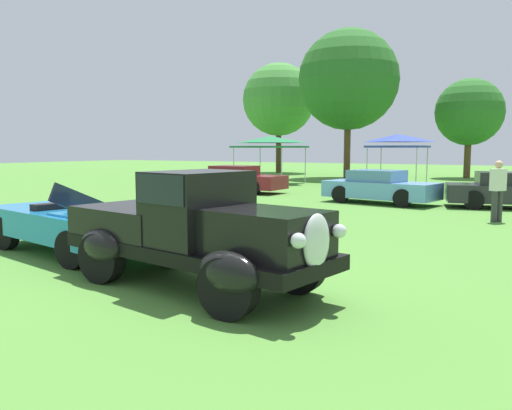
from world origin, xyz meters
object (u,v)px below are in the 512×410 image
Objects in this scene: feature_pickup_truck at (194,229)px; canopy_tent_center_field at (398,140)px; show_car_skyblue at (379,187)px; neighbor_convertible at (77,223)px; show_car_burgundy at (237,179)px; show_car_charcoal at (509,191)px; spectator_between_cars at (498,189)px; canopy_tent_left_field at (270,141)px.

feature_pickup_truck is 1.69× the size of canopy_tent_center_field.
show_car_skyblue is (-1.04, 12.72, -0.27)m from feature_pickup_truck.
show_car_burgundy is (-4.65, 13.28, 0.02)m from neighbor_convertible.
canopy_tent_center_field is at bearing 42.43° from show_car_burgundy.
feature_pickup_truck reaches higher than show_car_burgundy.
show_car_charcoal is 1.60× the size of canopy_tent_center_field.
spectator_between_cars is at bearing -22.00° from show_car_burgundy.
show_car_skyblue is 7.23m from canopy_tent_center_field.
feature_pickup_truck is at bearing -64.53° from canopy_tent_left_field.
spectator_between_cars is at bearing -90.78° from show_car_charcoal.
neighbor_convertible is at bearing -72.38° from canopy_tent_left_field.
canopy_tent_center_field is (1.31, 18.72, 1.84)m from neighbor_convertible.
neighbor_convertible is 10.97m from spectator_between_cars.
show_car_skyblue is 0.99× the size of show_car_charcoal.
show_car_skyblue is at bearing 94.66° from feature_pickup_truck.
canopy_tent_left_field reaches higher than show_car_skyblue.
show_car_skyblue is 5.25m from spectator_between_cars.
show_car_skyblue is at bearing -171.61° from show_car_charcoal.
show_car_burgundy is 12.20m from spectator_between_cars.
feature_pickup_truck is at bearing -108.29° from spectator_between_cars.
spectator_between_cars reaches higher than show_car_skyblue.
show_car_charcoal is (3.23, 13.35, -0.27)m from feature_pickup_truck.
neighbor_convertible is 1.00× the size of show_car_burgundy.
show_car_skyblue is 1.59× the size of canopy_tent_center_field.
canopy_tent_left_field and canopy_tent_center_field have the same top height.
show_car_skyblue is 1.28× the size of canopy_tent_left_field.
canopy_tent_left_field reaches higher than feature_pickup_truck.
feature_pickup_truck is at bearing -83.66° from canopy_tent_center_field.
show_car_charcoal is 3.76m from spectator_between_cars.
show_car_burgundy is 1.64× the size of canopy_tent_center_field.
neighbor_convertible is 1.32× the size of canopy_tent_left_field.
spectator_between_cars is (11.31, -4.57, 0.31)m from show_car_burgundy.
spectator_between_cars is at bearing -61.85° from canopy_tent_center_field.
spectator_between_cars reaches higher than neighbor_convertible.
show_car_charcoal is 8.48m from canopy_tent_center_field.
canopy_tent_center_field is at bearing 96.34° from feature_pickup_truck.
show_car_skyblue is (2.45, 11.82, 0.02)m from neighbor_convertible.
canopy_tent_left_field is (-12.79, 10.57, 1.51)m from spectator_between_cars.
show_car_skyblue is at bearing 78.28° from neighbor_convertible.
show_car_charcoal is (4.26, 0.63, -0.00)m from show_car_skyblue.
spectator_between_cars is at bearing 52.57° from neighbor_convertible.
show_car_burgundy is 11.39m from show_car_charcoal.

